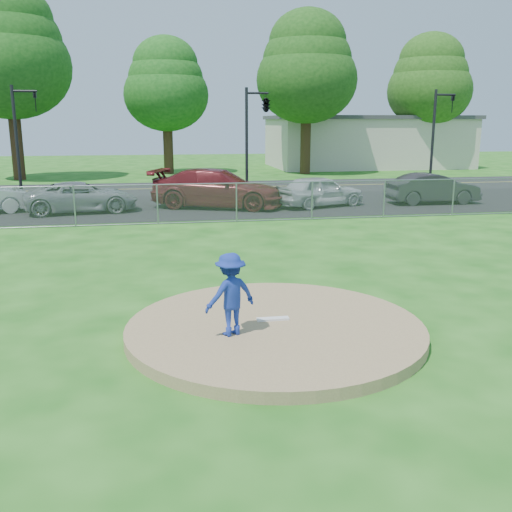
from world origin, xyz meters
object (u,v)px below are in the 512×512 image
(traffic_cone, at_px, (40,204))
(parked_car_charcoal, at_px, (433,188))
(tree_left, at_px, (8,50))
(traffic_signal_center, at_px, (264,106))
(parked_car_darkred, at_px, (218,188))
(traffic_signal_right, at_px, (437,129))
(parked_car_gray, at_px, (82,197))
(traffic_signal_left, at_px, (21,130))
(tree_far_right, at_px, (430,80))
(tree_center, at_px, (166,84))
(parked_car_pearl, at_px, (320,191))
(tree_right, at_px, (307,67))
(commercial_building, at_px, (366,141))
(pitcher, at_px, (231,294))

(traffic_cone, bearing_deg, parked_car_charcoal, -1.03)
(tree_left, relative_size, traffic_signal_center, 2.24)
(traffic_cone, xyz_separation_m, parked_car_darkred, (7.62, 0.11, 0.52))
(tree_left, distance_m, traffic_cone, 17.61)
(traffic_signal_right, height_order, parked_car_gray, traffic_signal_right)
(tree_left, distance_m, traffic_signal_left, 10.48)
(tree_far_right, relative_size, parked_car_gray, 2.31)
(traffic_signal_left, bearing_deg, parked_car_darkred, -32.78)
(traffic_signal_left, relative_size, parked_car_charcoal, 1.30)
(tree_center, relative_size, parked_car_pearl, 2.37)
(tree_left, height_order, traffic_signal_right, tree_left)
(traffic_cone, bearing_deg, traffic_signal_right, 16.34)
(parked_car_charcoal, bearing_deg, traffic_cone, 88.57)
(traffic_signal_left, relative_size, parked_car_gray, 1.20)
(tree_left, distance_m, tree_right, 20.03)
(traffic_cone, bearing_deg, parked_car_pearl, -1.75)
(traffic_signal_center, distance_m, parked_car_gray, 11.86)
(tree_right, xyz_separation_m, parked_car_gray, (-14.17, -16.44, -6.99))
(parked_car_gray, bearing_deg, commercial_building, -51.93)
(commercial_building, xyz_separation_m, traffic_signal_right, (-1.76, -16.00, 1.20))
(parked_car_charcoal, bearing_deg, parked_car_pearl, 90.16)
(pitcher, xyz_separation_m, parked_car_pearl, (6.17, 15.80, -0.20))
(commercial_building, xyz_separation_m, tree_right, (-7.00, -6.00, 5.49))
(tree_right, relative_size, parked_car_gray, 2.50)
(parked_car_pearl, bearing_deg, tree_far_right, -56.89)
(tree_center, distance_m, parked_car_pearl, 20.45)
(pitcher, bearing_deg, tree_left, -94.41)
(tree_far_right, bearing_deg, tree_left, -172.65)
(tree_right, xyz_separation_m, parked_car_pearl, (-3.69, -16.58, -6.93))
(traffic_signal_right, bearing_deg, pitcher, -124.00)
(commercial_building, relative_size, traffic_cone, 23.82)
(tree_center, relative_size, traffic_signal_right, 1.76)
(tree_center, bearing_deg, parked_car_gray, -102.76)
(parked_car_darkred, height_order, parked_car_pearl, parked_car_darkred)
(tree_right, height_order, parked_car_charcoal, tree_right)
(tree_far_right, xyz_separation_m, traffic_signal_center, (-16.03, -13.00, -2.45))
(traffic_signal_left, bearing_deg, parked_car_gray, -60.85)
(traffic_signal_left, bearing_deg, tree_far_right, 24.32)
(tree_far_right, xyz_separation_m, parked_car_charcoal, (-9.14, -19.52, -6.34))
(tree_center, xyz_separation_m, parked_car_charcoal, (11.86, -18.52, -5.75))
(traffic_signal_left, bearing_deg, parked_car_pearl, -25.05)
(tree_right, bearing_deg, tree_left, -177.14)
(traffic_signal_left, bearing_deg, tree_left, 103.96)
(tree_right, distance_m, traffic_signal_right, 12.08)
(parked_car_pearl, bearing_deg, traffic_signal_left, 44.94)
(tree_right, xyz_separation_m, tree_far_right, (11.00, 3.00, -0.59))
(tree_left, bearing_deg, traffic_signal_center, -31.02)
(traffic_signal_right, relative_size, parked_car_darkred, 0.94)
(tree_right, bearing_deg, traffic_signal_center, -116.71)
(traffic_signal_center, bearing_deg, parked_car_charcoal, -43.45)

